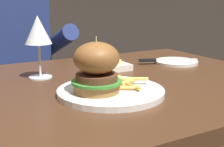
{
  "coord_description": "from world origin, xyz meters",
  "views": [
    {
      "loc": [
        -0.31,
        -0.75,
        0.97
      ],
      "look_at": [
        0.06,
        -0.08,
        0.78
      ],
      "focal_mm": 50.0,
      "sensor_mm": 36.0,
      "label": 1
    }
  ],
  "objects": [
    {
      "name": "burger_sandwich",
      "position": [
        -0.0,
        -0.11,
        0.81
      ],
      "size": [
        0.12,
        0.12,
        0.13
      ],
      "color": "#9E6B38",
      "rests_on": "main_plate"
    },
    {
      "name": "wine_glass",
      "position": [
        -0.06,
        0.14,
        0.88
      ],
      "size": [
        0.08,
        0.08,
        0.18
      ],
      "color": "silver",
      "rests_on": "dining_table"
    },
    {
      "name": "bread_plate",
      "position": [
        0.43,
        0.1,
        0.74
      ],
      "size": [
        0.15,
        0.15,
        0.01
      ],
      "primitive_type": "cylinder",
      "color": "white",
      "rests_on": "dining_table"
    },
    {
      "name": "butter_dish",
      "position": [
        0.18,
        0.11,
        0.75
      ],
      "size": [
        0.1,
        0.07,
        0.04
      ],
      "color": "white",
      "rests_on": "dining_table"
    },
    {
      "name": "fries_pile",
      "position": [
        0.08,
        -0.11,
        0.76
      ],
      "size": [
        0.12,
        0.09,
        0.02
      ],
      "color": "gold",
      "rests_on": "main_plate"
    },
    {
      "name": "diner_person",
      "position": [
        -0.07,
        0.66,
        0.56
      ],
      "size": [
        0.51,
        0.36,
        1.18
      ],
      "color": "#282833",
      "rests_on": "ground"
    },
    {
      "name": "table_knife",
      "position": [
        0.38,
        0.12,
        0.75
      ],
      "size": [
        0.21,
        0.09,
        0.01
      ],
      "color": "silver",
      "rests_on": "bread_plate"
    },
    {
      "name": "dining_table",
      "position": [
        0.0,
        0.0,
        0.64
      ],
      "size": [
        1.23,
        0.77,
        0.74
      ],
      "color": "#472B19",
      "rests_on": "ground"
    },
    {
      "name": "main_plate",
      "position": [
        0.04,
        -0.11,
        0.75
      ],
      "size": [
        0.26,
        0.26,
        0.01
      ],
      "primitive_type": "cylinder",
      "color": "white",
      "rests_on": "dining_table"
    }
  ]
}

